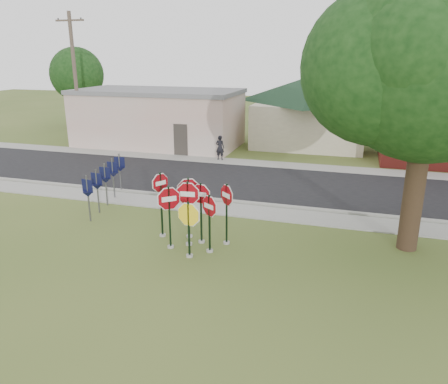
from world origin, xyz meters
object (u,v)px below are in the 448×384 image
(stop_sign_left, at_px, (169,208))
(stop_sign_yellow, at_px, (189,223))
(pedestrian, at_px, (220,148))
(oak_tree, at_px, (432,58))
(utility_pole_near, at_px, (75,80))
(stop_sign_center, at_px, (188,204))

(stop_sign_left, bearing_deg, stop_sign_yellow, -28.04)
(stop_sign_yellow, bearing_deg, pedestrian, 103.13)
(stop_sign_left, bearing_deg, pedestrian, 99.81)
(oak_tree, xyz_separation_m, utility_pole_near, (-21.50, 11.70, -1.63))
(stop_sign_left, distance_m, oak_tree, 9.96)
(utility_pole_near, relative_size, pedestrian, 5.88)
(stop_sign_yellow, bearing_deg, oak_tree, 22.06)
(stop_sign_center, distance_m, pedestrian, 13.36)
(stop_sign_yellow, distance_m, stop_sign_left, 1.08)
(stop_sign_center, relative_size, utility_pole_near, 0.27)
(stop_sign_center, bearing_deg, oak_tree, 14.87)
(stop_sign_center, distance_m, stop_sign_yellow, 1.04)
(stop_sign_yellow, height_order, oak_tree, oak_tree)
(stop_sign_center, xyz_separation_m, stop_sign_yellow, (0.38, -0.92, -0.33))
(stop_sign_left, relative_size, pedestrian, 1.52)
(oak_tree, bearing_deg, utility_pole_near, 151.45)
(pedestrian, bearing_deg, utility_pole_near, 0.76)
(utility_pole_near, height_order, pedestrian, utility_pole_near)
(pedestrian, bearing_deg, stop_sign_left, 104.26)
(stop_sign_yellow, xyz_separation_m, oak_tree, (7.28, 2.95, 5.33))
(stop_sign_yellow, relative_size, oak_tree, 0.21)
(utility_pole_near, bearing_deg, stop_sign_center, -44.77)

